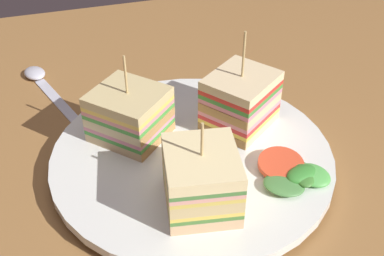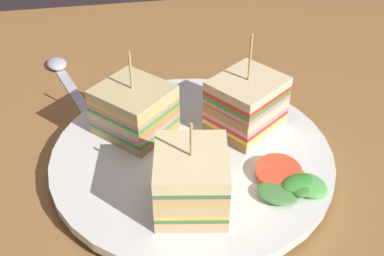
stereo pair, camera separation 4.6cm
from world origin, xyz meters
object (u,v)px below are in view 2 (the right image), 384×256
at_px(sandwich_wedge_2, 134,110).
at_px(spoon, 62,72).
at_px(sandwich_wedge_1, 246,105).
at_px(plate, 192,157).
at_px(sandwich_wedge_0, 191,180).

height_order(sandwich_wedge_2, spoon, sandwich_wedge_2).
xyz_separation_m(sandwich_wedge_1, sandwich_wedge_2, (0.11, -0.01, -0.00)).
bearing_deg(plate, sandwich_wedge_0, 79.60).
bearing_deg(spoon, sandwich_wedge_0, -174.51).
bearing_deg(plate, spoon, -56.27).
bearing_deg(plate, sandwich_wedge_1, -153.35).
xyz_separation_m(sandwich_wedge_0, sandwich_wedge_1, (-0.07, -0.10, 0.00)).
bearing_deg(sandwich_wedge_1, plate, -9.96).
relative_size(plate, sandwich_wedge_2, 2.99).
relative_size(sandwich_wedge_0, sandwich_wedge_1, 0.81).
height_order(sandwich_wedge_0, sandwich_wedge_1, sandwich_wedge_1).
relative_size(plate, spoon, 1.90).
distance_m(plate, sandwich_wedge_2, 0.08).
bearing_deg(sandwich_wedge_1, sandwich_wedge_2, -43.93).
bearing_deg(sandwich_wedge_0, spoon, 33.73).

